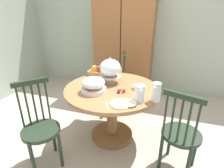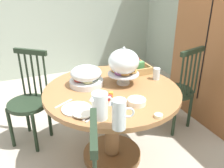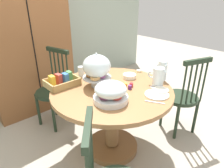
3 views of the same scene
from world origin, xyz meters
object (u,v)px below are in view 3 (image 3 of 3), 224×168
at_px(dining_table, 112,108).
at_px(milk_pitcher, 162,71).
at_px(cereal_bowl, 129,76).
at_px(windsor_chair_near_window, 54,91).
at_px(fruit_platter_covered, 111,92).
at_px(orange_juice_pitcher, 158,78).
at_px(pastry_stand_with_dome, 97,68).
at_px(cereal_basket, 62,81).
at_px(windsor_chair_facing_door, 182,98).
at_px(wooden_armoire, 25,41).
at_px(drinking_glass, 81,71).
at_px(china_plate_small, 161,90).
at_px(butter_dish, 139,71).
at_px(china_plate_large, 157,95).

relative_size(dining_table, milk_pitcher, 5.72).
distance_m(dining_table, cereal_bowl, 0.40).
relative_size(windsor_chair_near_window, fruit_platter_covered, 3.25).
bearing_deg(orange_juice_pitcher, pastry_stand_with_dome, 139.09).
relative_size(dining_table, cereal_basket, 3.74).
distance_m(orange_juice_pitcher, cereal_bowl, 0.33).
bearing_deg(pastry_stand_with_dome, windsor_chair_facing_door, -26.34).
distance_m(wooden_armoire, milk_pitcher, 1.85).
relative_size(wooden_armoire, drinking_glass, 17.82).
distance_m(orange_juice_pitcher, china_plate_small, 0.15).
bearing_deg(windsor_chair_facing_door, butter_dish, 124.77).
distance_m(fruit_platter_covered, butter_dish, 0.77).
height_order(milk_pitcher, china_plate_large, milk_pitcher).
bearing_deg(windsor_chair_near_window, fruit_platter_covered, -88.08).
relative_size(windsor_chair_near_window, milk_pitcher, 4.73).
bearing_deg(china_plate_small, drinking_glass, 112.47).
height_order(milk_pitcher, cereal_basket, milk_pitcher).
distance_m(china_plate_large, cereal_bowl, 0.45).
relative_size(windsor_chair_near_window, pastry_stand_with_dome, 2.83).
xyz_separation_m(pastry_stand_with_dome, china_plate_large, (0.28, -0.51, -0.19)).
distance_m(windsor_chair_facing_door, cereal_basket, 1.39).
height_order(fruit_platter_covered, cereal_bowl, fruit_platter_covered).
bearing_deg(butter_dish, windsor_chair_facing_door, -55.23).
bearing_deg(cereal_basket, windsor_chair_near_window, 76.80).
bearing_deg(cereal_bowl, china_plate_small, -92.16).
relative_size(cereal_basket, china_plate_small, 2.11).
xyz_separation_m(dining_table, cereal_basket, (-0.32, 0.40, 0.26)).
relative_size(orange_juice_pitcher, china_plate_small, 1.27).
bearing_deg(butter_dish, wooden_armoire, 119.42).
xyz_separation_m(milk_pitcher, china_plate_large, (-0.33, -0.19, -0.09)).
bearing_deg(cereal_bowl, china_plate_large, -103.11).
distance_m(orange_juice_pitcher, cereal_basket, 0.96).
relative_size(wooden_armoire, fruit_platter_covered, 6.53).
relative_size(fruit_platter_covered, cereal_basket, 0.95).
bearing_deg(fruit_platter_covered, cereal_basket, 104.20).
bearing_deg(dining_table, fruit_platter_covered, -134.53).
height_order(orange_juice_pitcher, cereal_basket, orange_juice_pitcher).
bearing_deg(china_plate_small, windsor_chair_near_window, 112.63).
bearing_deg(cereal_basket, fruit_platter_covered, -75.80).
height_order(orange_juice_pitcher, china_plate_large, orange_juice_pitcher).
bearing_deg(cereal_bowl, windsor_chair_near_window, 123.29).
relative_size(orange_juice_pitcher, cereal_bowl, 1.36).
distance_m(orange_juice_pitcher, china_plate_large, 0.22).
relative_size(pastry_stand_with_dome, cereal_basket, 1.09).
bearing_deg(orange_juice_pitcher, milk_pitcher, 22.79).
bearing_deg(fruit_platter_covered, china_plate_small, -20.47).
bearing_deg(drinking_glass, wooden_armoire, 100.83).
distance_m(fruit_platter_covered, milk_pitcher, 0.72).
bearing_deg(china_plate_large, orange_juice_pitcher, 35.37).
xyz_separation_m(dining_table, cereal_bowl, (0.32, 0.07, 0.24)).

